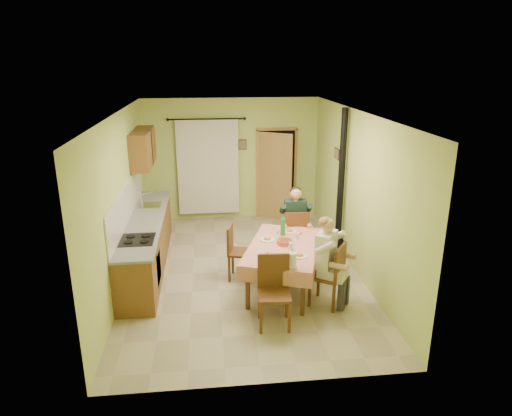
{
  "coord_description": "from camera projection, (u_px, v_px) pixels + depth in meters",
  "views": [
    {
      "loc": [
        -0.57,
        -7.39,
        3.62
      ],
      "look_at": [
        0.25,
        0.1,
        1.15
      ],
      "focal_mm": 32.0,
      "sensor_mm": 36.0,
      "label": 1
    }
  ],
  "objects": [
    {
      "name": "man_far",
      "position": [
        295.0,
        216.0,
        8.34
      ],
      "size": [
        0.6,
        0.48,
        1.39
      ],
      "rotation": [
        0.0,
        0.0,
        -0.06
      ],
      "color": "#192D23",
      "rests_on": "chair_far"
    },
    {
      "name": "chair_right",
      "position": [
        327.0,
        287.0,
        6.99
      ],
      "size": [
        0.61,
        0.61,
        1.0
      ],
      "rotation": [
        0.0,
        0.0,
        0.97
      ],
      "color": "#583218",
      "rests_on": "ground"
    },
    {
      "name": "chair_far",
      "position": [
        295.0,
        246.0,
        8.51
      ],
      "size": [
        0.48,
        0.48,
        1.02
      ],
      "rotation": [
        0.0,
        0.0,
        -0.06
      ],
      "color": "#583218",
      "rests_on": "ground"
    },
    {
      "name": "floor",
      "position": [
        243.0,
        271.0,
        8.17
      ],
      "size": [
        4.0,
        6.0,
        0.01
      ],
      "primitive_type": "cube",
      "color": "tan",
      "rests_on": "ground"
    },
    {
      "name": "stove_flue",
      "position": [
        340.0,
        203.0,
        8.62
      ],
      "size": [
        0.24,
        0.24,
        2.8
      ],
      "color": "black",
      "rests_on": "ground"
    },
    {
      "name": "picture_right",
      "position": [
        337.0,
        154.0,
        8.93
      ],
      "size": [
        0.03,
        0.31,
        0.21
      ],
      "primitive_type": "cube",
      "color": "brown",
      "rests_on": "room_shell"
    },
    {
      "name": "picture_back",
      "position": [
        242.0,
        145.0,
        10.46
      ],
      "size": [
        0.19,
        0.03,
        0.23
      ],
      "primitive_type": "cube",
      "color": "black",
      "rests_on": "room_shell"
    },
    {
      "name": "upper_cabinets",
      "position": [
        143.0,
        148.0,
        8.98
      ],
      "size": [
        0.35,
        1.4,
        0.7
      ],
      "primitive_type": "cube",
      "color": "brown",
      "rests_on": "room_shell"
    },
    {
      "name": "curtain",
      "position": [
        208.0,
        167.0,
        10.46
      ],
      "size": [
        1.7,
        0.07,
        2.22
      ],
      "color": "black",
      "rests_on": "ground"
    },
    {
      "name": "doorway",
      "position": [
        276.0,
        174.0,
        10.66
      ],
      "size": [
        0.96,
        0.48,
        2.15
      ],
      "color": "black",
      "rests_on": "ground"
    },
    {
      "name": "room_shell",
      "position": [
        242.0,
        172.0,
        7.61
      ],
      "size": [
        4.04,
        6.04,
        2.82
      ],
      "color": "#BED46C",
      "rests_on": "ground"
    },
    {
      "name": "chair_left",
      "position": [
        240.0,
        263.0,
        7.83
      ],
      "size": [
        0.48,
        0.48,
        0.96
      ],
      "rotation": [
        0.0,
        0.0,
        -1.81
      ],
      "color": "#583218",
      "rests_on": "ground"
    },
    {
      "name": "kitchen_run",
      "position": [
        147.0,
        242.0,
        8.22
      ],
      "size": [
        0.64,
        3.64,
        1.56
      ],
      "color": "brown",
      "rests_on": "ground"
    },
    {
      "name": "chair_near",
      "position": [
        274.0,
        306.0,
        6.44
      ],
      "size": [
        0.48,
        0.48,
        1.02
      ],
      "rotation": [
        0.0,
        0.0,
        3.07
      ],
      "color": "#583218",
      "rests_on": "ground"
    },
    {
      "name": "man_right",
      "position": [
        328.0,
        252.0,
        6.81
      ],
      "size": [
        0.64,
        0.65,
        1.39
      ],
      "rotation": [
        0.0,
        0.0,
        0.97
      ],
      "color": "silver",
      "rests_on": "chair_right"
    },
    {
      "name": "dining_table",
      "position": [
        284.0,
        267.0,
        7.47
      ],
      "size": [
        1.64,
        2.1,
        0.76
      ],
      "rotation": [
        0.0,
        0.0,
        -0.33
      ],
      "color": "tan",
      "rests_on": "ground"
    },
    {
      "name": "tableware",
      "position": [
        285.0,
        245.0,
        7.23
      ],
      "size": [
        0.69,
        1.61,
        0.33
      ],
      "color": "white",
      "rests_on": "dining_table"
    }
  ]
}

